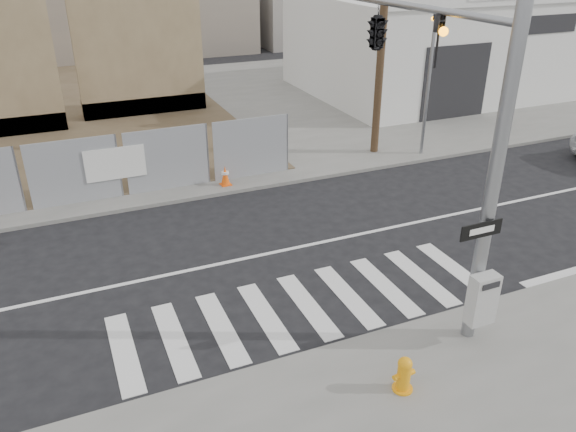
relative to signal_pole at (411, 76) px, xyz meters
name	(u,v)px	position (x,y,z in m)	size (l,w,h in m)	color
ground	(267,254)	(-2.49, 2.05, -4.78)	(100.00, 100.00, 0.00)	black
sidewalk_far	(158,114)	(-2.49, 16.05, -4.72)	(50.00, 20.00, 0.12)	slate
signal_pole	(411,76)	(0.00, 0.00, 0.00)	(0.96, 5.87, 7.00)	gray
far_signal_pole	(431,62)	(5.51, 6.65, -1.30)	(0.16, 0.20, 5.60)	gray
concrete_wall_right	(138,41)	(-2.99, 16.13, -1.40)	(5.50, 1.30, 8.00)	#796749
auto_shop	(427,43)	(11.50, 15.01, -2.25)	(12.00, 10.20, 5.95)	silver
utility_pole_right	(384,9)	(4.01, 7.55, 0.42)	(1.60, 0.28, 10.00)	#473421
fire_hydrant	(404,374)	(-2.10, -3.57, -4.32)	(0.44, 0.42, 0.70)	orange
traffic_cone_d	(225,176)	(-2.17, 6.61, -4.34)	(0.36, 0.36, 0.65)	#FF580D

